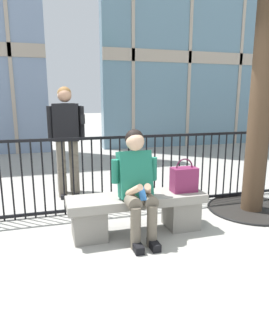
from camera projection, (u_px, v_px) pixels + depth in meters
ground_plane at (137, 232)px, 3.60m from camera, size 60.00×60.00×0.00m
stone_bench at (137, 210)px, 3.54m from camera, size 1.60×0.44×0.45m
seated_person_with_phone at (137, 182)px, 3.33m from camera, size 0.52×0.66×1.21m
handbag_on_bench at (184, 179)px, 3.62m from camera, size 0.30×0.17×0.40m
bystander_at_railing at (65, 132)px, 4.94m from camera, size 0.55×0.44×1.71m
bystander_further_back at (67, 134)px, 4.69m from camera, size 0.55×0.29×1.71m
plaza_railing at (120, 173)px, 4.24m from camera, size 7.18×0.04×1.04m
building_facade_right at (265, 7)px, 10.14m from camera, size 11.10×0.43×9.00m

